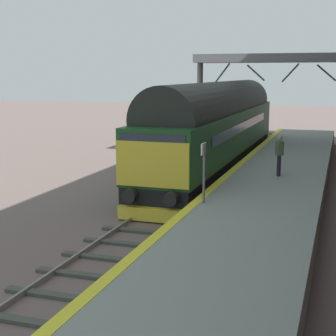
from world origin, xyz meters
The scene contains 8 objects.
ground_plane centered at (0.00, 0.00, 0.00)m, with size 140.00×140.00×0.00m, color #685753.
track_main centered at (0.00, 0.00, 0.05)m, with size 2.50×60.00×0.15m.
station_platform centered at (3.60, 0.00, 0.50)m, with size 4.00×44.00×1.01m.
diesel_locomotive centered at (0.00, 8.51, 2.49)m, with size 2.74×20.10×4.68m.
signal_post_mid centered at (-2.23, 11.29, 2.87)m, with size 0.44×0.22×4.40m.
platform_number_sign centered at (1.99, -2.02, 2.28)m, with size 0.10×0.44×1.92m.
waiting_passenger centered at (3.76, 3.32, 1.99)m, with size 0.36×0.51×1.64m.
overhead_footbridge centered at (2.05, 14.03, 5.55)m, with size 9.30×2.00×6.23m.
Camera 1 is at (6.10, -18.11, 5.09)m, focal length 56.69 mm.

